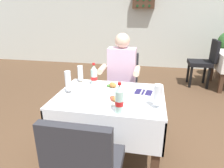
{
  "coord_description": "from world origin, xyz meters",
  "views": [
    {
      "loc": [
        0.3,
        -1.75,
        1.53
      ],
      "look_at": [
        -0.07,
        0.13,
        0.81
      ],
      "focal_mm": 31.92,
      "sensor_mm": 36.0,
      "label": 1
    }
  ],
  "objects_px": {
    "chair_near_camera_side": "(86,167)",
    "beer_glass_right": "(68,82)",
    "beer_glass_left": "(80,74)",
    "napkin_cutlery_set": "(144,92)",
    "beer_glass_middle": "(158,96)",
    "wall_bottle_rack": "(144,0)",
    "chair_far_diner_seat": "(122,84)",
    "cola_bottle_secondary": "(119,100)",
    "main_dining_table": "(110,111)",
    "cola_bottle_primary": "(94,76)",
    "background_chair_left": "(205,60)",
    "plate_far_diner": "(113,86)",
    "plate_near_camera": "(113,100)",
    "seated_diner_far": "(121,76)"
  },
  "relations": [
    {
      "from": "background_chair_left",
      "to": "napkin_cutlery_set",
      "type": "bearing_deg",
      "value": -115.66
    },
    {
      "from": "chair_far_diner_seat",
      "to": "beer_glass_left",
      "type": "height_order",
      "value": "chair_far_diner_seat"
    },
    {
      "from": "beer_glass_right",
      "to": "background_chair_left",
      "type": "xyz_separation_m",
      "value": [
        1.9,
        2.56,
        -0.3
      ]
    },
    {
      "from": "chair_far_diner_seat",
      "to": "plate_far_diner",
      "type": "distance_m",
      "value": 0.65
    },
    {
      "from": "chair_near_camera_side",
      "to": "cola_bottle_secondary",
      "type": "height_order",
      "value": "cola_bottle_secondary"
    },
    {
      "from": "main_dining_table",
      "to": "chair_near_camera_side",
      "type": "distance_m",
      "value": 0.8
    },
    {
      "from": "chair_far_diner_seat",
      "to": "beer_glass_left",
      "type": "xyz_separation_m",
      "value": [
        -0.41,
        -0.5,
        0.28
      ]
    },
    {
      "from": "chair_near_camera_side",
      "to": "beer_glass_right",
      "type": "bearing_deg",
      "value": 118.91
    },
    {
      "from": "seated_diner_far",
      "to": "plate_far_diner",
      "type": "relative_size",
      "value": 5.57
    },
    {
      "from": "beer_glass_left",
      "to": "cola_bottle_primary",
      "type": "distance_m",
      "value": 0.19
    },
    {
      "from": "beer_glass_right",
      "to": "cola_bottle_secondary",
      "type": "xyz_separation_m",
      "value": [
        0.57,
        -0.31,
        -0.0
      ]
    },
    {
      "from": "chair_far_diner_seat",
      "to": "beer_glass_middle",
      "type": "relative_size",
      "value": 4.58
    },
    {
      "from": "beer_glass_right",
      "to": "cola_bottle_primary",
      "type": "height_order",
      "value": "cola_bottle_primary"
    },
    {
      "from": "cola_bottle_primary",
      "to": "plate_near_camera",
      "type": "bearing_deg",
      "value": -52.69
    },
    {
      "from": "chair_far_diner_seat",
      "to": "seated_diner_far",
      "type": "height_order",
      "value": "seated_diner_far"
    },
    {
      "from": "plate_far_diner",
      "to": "napkin_cutlery_set",
      "type": "height_order",
      "value": "plate_far_diner"
    },
    {
      "from": "seated_diner_far",
      "to": "wall_bottle_rack",
      "type": "bearing_deg",
      "value": 88.12
    },
    {
      "from": "seated_diner_far",
      "to": "beer_glass_middle",
      "type": "bearing_deg",
      "value": -63.19
    },
    {
      "from": "beer_glass_left",
      "to": "napkin_cutlery_set",
      "type": "relative_size",
      "value": 1.02
    },
    {
      "from": "plate_near_camera",
      "to": "cola_bottle_primary",
      "type": "bearing_deg",
      "value": 127.31
    },
    {
      "from": "main_dining_table",
      "to": "chair_far_diner_seat",
      "type": "xyz_separation_m",
      "value": [
        0.0,
        0.8,
        -0.0
      ]
    },
    {
      "from": "plate_far_diner",
      "to": "cola_bottle_secondary",
      "type": "distance_m",
      "value": 0.55
    },
    {
      "from": "beer_glass_left",
      "to": "cola_bottle_primary",
      "type": "xyz_separation_m",
      "value": [
        0.18,
        -0.05,
        0.01
      ]
    },
    {
      "from": "plate_far_diner",
      "to": "chair_near_camera_side",
      "type": "bearing_deg",
      "value": -89.4
    },
    {
      "from": "chair_far_diner_seat",
      "to": "cola_bottle_secondary",
      "type": "distance_m",
      "value": 1.18
    },
    {
      "from": "beer_glass_middle",
      "to": "beer_glass_right",
      "type": "height_order",
      "value": "beer_glass_right"
    },
    {
      "from": "chair_far_diner_seat",
      "to": "plate_far_diner",
      "type": "xyz_separation_m",
      "value": [
        -0.01,
        -0.61,
        0.2
      ]
    },
    {
      "from": "chair_near_camera_side",
      "to": "plate_far_diner",
      "type": "xyz_separation_m",
      "value": [
        -0.01,
        0.98,
        0.2
      ]
    },
    {
      "from": "cola_bottle_primary",
      "to": "chair_near_camera_side",
      "type": "bearing_deg",
      "value": -77.46
    },
    {
      "from": "beer_glass_right",
      "to": "wall_bottle_rack",
      "type": "relative_size",
      "value": 0.41
    },
    {
      "from": "chair_near_camera_side",
      "to": "napkin_cutlery_set",
      "type": "bearing_deg",
      "value": 70.65
    },
    {
      "from": "plate_far_diner",
      "to": "napkin_cutlery_set",
      "type": "relative_size",
      "value": 1.16
    },
    {
      "from": "chair_near_camera_side",
      "to": "beer_glass_left",
      "type": "height_order",
      "value": "chair_near_camera_side"
    },
    {
      "from": "main_dining_table",
      "to": "plate_far_diner",
      "type": "bearing_deg",
      "value": 93.19
    },
    {
      "from": "chair_near_camera_side",
      "to": "napkin_cutlery_set",
      "type": "distance_m",
      "value": 1.0
    },
    {
      "from": "beer_glass_left",
      "to": "background_chair_left",
      "type": "xyz_separation_m",
      "value": [
        1.89,
        2.23,
        -0.28
      ]
    },
    {
      "from": "chair_near_camera_side",
      "to": "plate_near_camera",
      "type": "distance_m",
      "value": 0.69
    },
    {
      "from": "main_dining_table",
      "to": "cola_bottle_secondary",
      "type": "distance_m",
      "value": 0.47
    },
    {
      "from": "chair_near_camera_side",
      "to": "plate_near_camera",
      "type": "xyz_separation_m",
      "value": [
        0.05,
        0.66,
        0.19
      ]
    },
    {
      "from": "chair_far_diner_seat",
      "to": "chair_near_camera_side",
      "type": "relative_size",
      "value": 1.0
    },
    {
      "from": "wall_bottle_rack",
      "to": "beer_glass_right",
      "type": "bearing_deg",
      "value": -97.95
    },
    {
      "from": "cola_bottle_secondary",
      "to": "main_dining_table",
      "type": "bearing_deg",
      "value": 113.28
    },
    {
      "from": "beer_glass_right",
      "to": "cola_bottle_primary",
      "type": "xyz_separation_m",
      "value": [
        0.19,
        0.27,
        -0.01
      ]
    },
    {
      "from": "seated_diner_far",
      "to": "wall_bottle_rack",
      "type": "relative_size",
      "value": 2.25
    },
    {
      "from": "cola_bottle_primary",
      "to": "background_chair_left",
      "type": "height_order",
      "value": "cola_bottle_primary"
    },
    {
      "from": "beer_glass_middle",
      "to": "plate_far_diner",
      "type": "bearing_deg",
      "value": 141.01
    },
    {
      "from": "chair_near_camera_side",
      "to": "beer_glass_right",
      "type": "xyz_separation_m",
      "value": [
        -0.42,
        0.77,
        0.3
      ]
    },
    {
      "from": "chair_near_camera_side",
      "to": "beer_glass_left",
      "type": "xyz_separation_m",
      "value": [
        -0.41,
        1.09,
        0.28
      ]
    },
    {
      "from": "wall_bottle_rack",
      "to": "cola_bottle_primary",
      "type": "bearing_deg",
      "value": -95.49
    },
    {
      "from": "beer_glass_middle",
      "to": "cola_bottle_secondary",
      "type": "bearing_deg",
      "value": -153.74
    }
  ]
}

